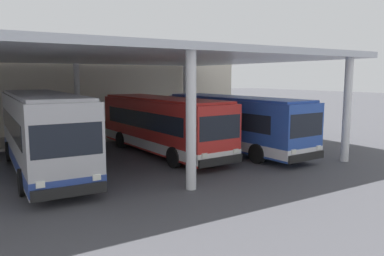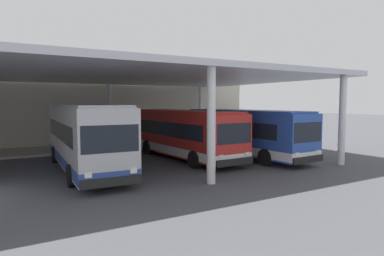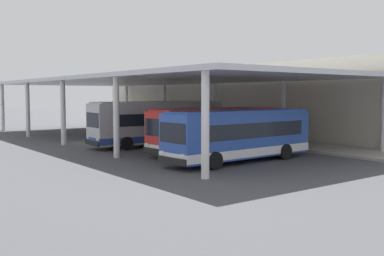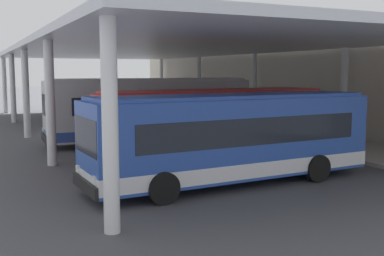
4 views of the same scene
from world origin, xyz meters
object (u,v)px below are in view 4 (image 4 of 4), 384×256
object	(u,v)px
bus_second_bay	(215,124)
bus_middle_bay	(232,138)
trash_bin	(309,129)
bus_nearest_bay	(150,110)
bench_waiting	(330,133)

from	to	relation	value
bus_second_bay	bus_middle_bay	size ratio (longest dim) A/B	1.00
bus_second_bay	trash_bin	xyz separation A→B (m)	(-3.28, 7.86, -0.98)
bus_nearest_bay	trash_bin	bearing A→B (deg)	69.60
bus_second_bay	bus_middle_bay	distance (m)	4.21
bus_nearest_bay	bus_middle_bay	world-z (taller)	bus_nearest_bay
bus_nearest_bay	trash_bin	size ratio (longest dim) A/B	11.64
bench_waiting	bus_nearest_bay	bearing A→B (deg)	-121.84
bus_middle_bay	trash_bin	size ratio (longest dim) A/B	10.86
bench_waiting	bus_middle_bay	bearing A→B (deg)	-60.07
bus_nearest_bay	bus_middle_bay	size ratio (longest dim) A/B	1.07
bus_nearest_bay	bench_waiting	size ratio (longest dim) A/B	6.34
bus_middle_bay	trash_bin	xyz separation A→B (m)	(-7.24, 9.29, -0.98)
bus_nearest_bay	bus_second_bay	bearing A→B (deg)	5.98
bus_nearest_bay	bus_second_bay	world-z (taller)	bus_nearest_bay
bus_second_bay	bus_middle_bay	world-z (taller)	same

